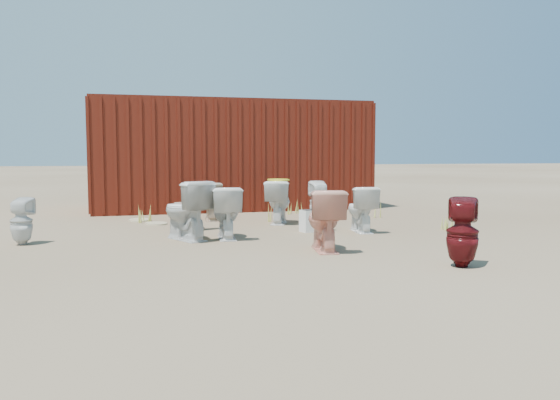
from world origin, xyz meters
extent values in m
plane|color=brown|center=(0.00, 0.00, 0.00)|extent=(100.00, 100.00, 0.00)
cube|color=#53160D|center=(0.00, 5.20, 1.20)|extent=(6.00, 2.40, 2.40)
imported|color=white|center=(-0.81, 0.61, 0.38)|extent=(0.47, 0.77, 0.76)
imported|color=#F5A58D|center=(0.26, -0.69, 0.40)|extent=(0.54, 0.83, 0.79)
imported|color=silver|center=(-1.39, 0.62, 0.43)|extent=(0.81, 0.97, 0.86)
imported|color=#520E10|center=(1.40, -2.03, 0.38)|extent=(0.48, 0.48, 0.77)
imported|color=white|center=(1.37, 0.76, 0.36)|extent=(0.47, 0.75, 0.73)
imported|color=silver|center=(-3.60, 0.74, 0.32)|extent=(0.36, 0.37, 0.64)
imported|color=tan|center=(-1.28, 1.76, 0.36)|extent=(0.66, 0.81, 0.72)
imported|color=beige|center=(-0.75, 2.87, 0.36)|extent=(0.44, 0.72, 0.71)
imported|color=white|center=(0.35, 2.10, 0.38)|extent=(0.67, 0.85, 0.77)
imported|color=white|center=(1.09, 2.04, 0.38)|extent=(0.35, 0.35, 0.75)
ellipsoid|color=gold|center=(0.35, 2.10, 0.78)|extent=(0.39, 0.48, 0.02)
cube|color=white|center=(0.68, 0.99, 0.17)|extent=(0.54, 0.33, 0.35)
ellipsoid|color=beige|center=(-2.06, 3.12, 0.01)|extent=(0.42, 0.53, 0.02)
ellipsoid|color=#C2B68C|center=(-1.77, 2.53, 0.01)|extent=(0.51, 0.57, 0.02)
cone|color=#B2B347|center=(-1.95, 2.87, 0.14)|extent=(0.36, 0.36, 0.28)
cone|color=#B2B347|center=(0.38, 2.36, 0.15)|extent=(0.32, 0.32, 0.30)
cone|color=#B2B347|center=(2.31, 2.53, 0.18)|extent=(0.36, 0.36, 0.35)
cone|color=#B2B347|center=(-0.67, 3.30, 0.12)|extent=(0.30, 0.30, 0.23)
cone|color=#B2B347|center=(1.01, 3.50, 0.14)|extent=(0.34, 0.34, 0.28)
cone|color=#B2B347|center=(2.84, 0.69, 0.11)|extent=(0.28, 0.28, 0.21)
camera|label=1|loc=(-1.99, -7.27, 1.25)|focal=35.00mm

